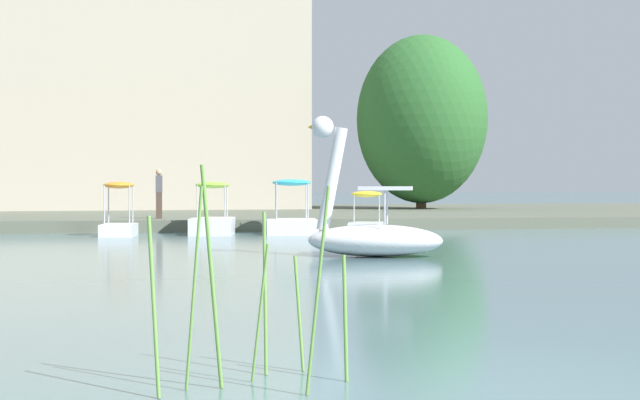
{
  "coord_description": "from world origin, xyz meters",
  "views": [
    {
      "loc": [
        -2.45,
        -6.37,
        1.43
      ],
      "look_at": [
        2.25,
        15.75,
        1.13
      ],
      "focal_mm": 55.6,
      "sensor_mm": 36.0,
      "label": 1
    }
  ],
  "objects_px": {
    "pedal_boat_orange": "(119,219)",
    "person_on_path": "(159,193)",
    "swan_boat": "(371,231)",
    "pedal_boat_cyan": "(292,219)",
    "pedal_boat_lime": "(213,220)",
    "pedal_boat_yellow": "(367,220)",
    "tree_willow_overhanging": "(421,119)"
  },
  "relations": [
    {
      "from": "pedal_boat_orange",
      "to": "person_on_path",
      "type": "height_order",
      "value": "person_on_path"
    },
    {
      "from": "swan_boat",
      "to": "pedal_boat_cyan",
      "type": "distance_m",
      "value": 9.9
    },
    {
      "from": "pedal_boat_cyan",
      "to": "pedal_boat_lime",
      "type": "distance_m",
      "value": 2.39
    },
    {
      "from": "swan_boat",
      "to": "pedal_boat_cyan",
      "type": "xyz_separation_m",
      "value": [
        0.15,
        9.89,
        -0.09
      ]
    },
    {
      "from": "pedal_boat_cyan",
      "to": "pedal_boat_orange",
      "type": "xyz_separation_m",
      "value": [
        -5.14,
        -0.22,
        0.06
      ]
    },
    {
      "from": "pedal_boat_lime",
      "to": "person_on_path",
      "type": "relative_size",
      "value": 1.57
    },
    {
      "from": "pedal_boat_yellow",
      "to": "tree_willow_overhanging",
      "type": "xyz_separation_m",
      "value": [
        6.72,
        15.43,
        4.24
      ]
    },
    {
      "from": "pedal_boat_yellow",
      "to": "person_on_path",
      "type": "bearing_deg",
      "value": 151.46
    },
    {
      "from": "pedal_boat_cyan",
      "to": "pedal_boat_lime",
      "type": "relative_size",
      "value": 0.99
    },
    {
      "from": "swan_boat",
      "to": "pedal_boat_lime",
      "type": "bearing_deg",
      "value": 102.52
    },
    {
      "from": "tree_willow_overhanging",
      "to": "person_on_path",
      "type": "height_order",
      "value": "tree_willow_overhanging"
    },
    {
      "from": "pedal_boat_cyan",
      "to": "person_on_path",
      "type": "bearing_deg",
      "value": 138.54
    },
    {
      "from": "pedal_boat_orange",
      "to": "person_on_path",
      "type": "distance_m",
      "value": 3.9
    },
    {
      "from": "swan_boat",
      "to": "pedal_boat_orange",
      "type": "bearing_deg",
      "value": 117.28
    },
    {
      "from": "swan_boat",
      "to": "tree_willow_overhanging",
      "type": "height_order",
      "value": "tree_willow_overhanging"
    },
    {
      "from": "swan_boat",
      "to": "pedal_boat_yellow",
      "type": "relative_size",
      "value": 1.4
    },
    {
      "from": "pedal_boat_cyan",
      "to": "pedal_boat_lime",
      "type": "xyz_separation_m",
      "value": [
        -2.38,
        0.16,
        0.0
      ]
    },
    {
      "from": "pedal_boat_yellow",
      "to": "person_on_path",
      "type": "height_order",
      "value": "person_on_path"
    },
    {
      "from": "swan_boat",
      "to": "pedal_boat_orange",
      "type": "relative_size",
      "value": 1.56
    },
    {
      "from": "swan_boat",
      "to": "pedal_boat_cyan",
      "type": "height_order",
      "value": "swan_boat"
    },
    {
      "from": "pedal_boat_lime",
      "to": "pedal_boat_orange",
      "type": "relative_size",
      "value": 1.31
    },
    {
      "from": "person_on_path",
      "to": "pedal_boat_yellow",
      "type": "bearing_deg",
      "value": -28.54
    },
    {
      "from": "pedal_boat_orange",
      "to": "pedal_boat_yellow",
      "type": "bearing_deg",
      "value": 1.77
    },
    {
      "from": "pedal_boat_yellow",
      "to": "person_on_path",
      "type": "relative_size",
      "value": 1.33
    },
    {
      "from": "pedal_boat_cyan",
      "to": "tree_willow_overhanging",
      "type": "bearing_deg",
      "value": 59.58
    },
    {
      "from": "swan_boat",
      "to": "pedal_boat_lime",
      "type": "xyz_separation_m",
      "value": [
        -2.23,
        10.05,
        -0.09
      ]
    },
    {
      "from": "pedal_boat_lime",
      "to": "tree_willow_overhanging",
      "type": "distance_m",
      "value": 19.56
    },
    {
      "from": "pedal_boat_orange",
      "to": "pedal_boat_lime",
      "type": "bearing_deg",
      "value": 7.71
    },
    {
      "from": "pedal_boat_cyan",
      "to": "tree_willow_overhanging",
      "type": "xyz_separation_m",
      "value": [
        9.07,
        15.45,
        4.19
      ]
    },
    {
      "from": "pedal_boat_lime",
      "to": "pedal_boat_orange",
      "type": "bearing_deg",
      "value": -172.29
    },
    {
      "from": "pedal_boat_orange",
      "to": "pedal_boat_cyan",
      "type": "bearing_deg",
      "value": 2.4
    },
    {
      "from": "pedal_boat_orange",
      "to": "person_on_path",
      "type": "xyz_separation_m",
      "value": [
        1.33,
        3.59,
        0.73
      ]
    }
  ]
}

